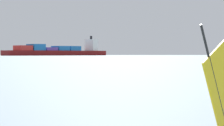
# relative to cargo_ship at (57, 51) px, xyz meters

# --- Properties ---
(cargo_ship) EXTENTS (170.47, 136.89, 34.49)m
(cargo_ship) POSITION_rel_cargo_ship_xyz_m (0.00, 0.00, 0.00)
(cargo_ship) COLOR maroon
(cargo_ship) RESTS_ON ground_plane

